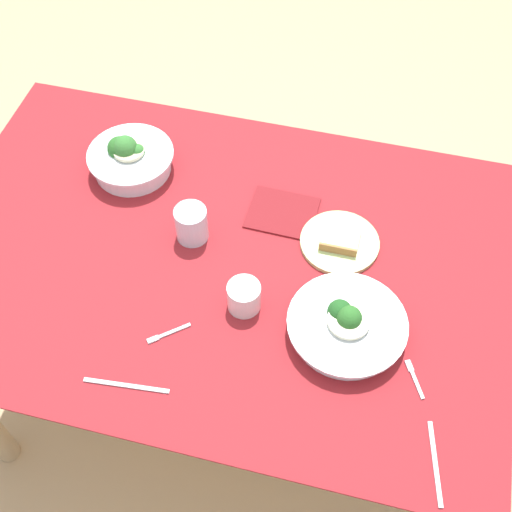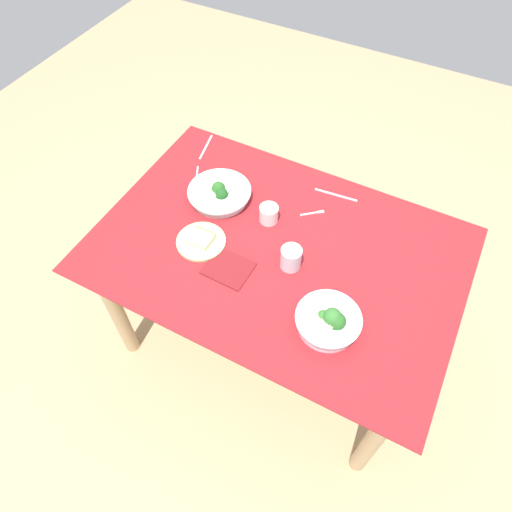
{
  "view_description": "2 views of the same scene",
  "coord_description": "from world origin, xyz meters",
  "px_view_note": "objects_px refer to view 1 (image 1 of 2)",
  "views": [
    {
      "loc": [
        0.34,
        -0.95,
        2.15
      ],
      "look_at": [
        0.1,
        0.02,
        0.77
      ],
      "focal_mm": 47.06,
      "sensor_mm": 36.0,
      "label": 1
    },
    {
      "loc": [
        -0.46,
        1.06,
        2.27
      ],
      "look_at": [
        0.06,
        0.07,
        0.77
      ],
      "focal_mm": 32.65,
      "sensor_mm": 36.0,
      "label": 2
    }
  ],
  "objects_px": {
    "broccoli_bowl_far": "(130,158)",
    "fork_by_far_bowl": "(167,334)",
    "fork_by_near_bowl": "(414,377)",
    "water_glass_center": "(244,297)",
    "water_glass_side": "(191,224)",
    "broccoli_bowl_near": "(347,325)",
    "table_knife_right": "(435,463)",
    "bread_side_plate": "(340,241)",
    "table_knife_left": "(126,386)",
    "napkin_folded_upper": "(282,213)"
  },
  "relations": [
    {
      "from": "broccoli_bowl_near",
      "to": "table_knife_right",
      "type": "distance_m",
      "value": 0.35
    },
    {
      "from": "table_knife_right",
      "to": "fork_by_near_bowl",
      "type": "bearing_deg",
      "value": 6.66
    },
    {
      "from": "broccoli_bowl_far",
      "to": "fork_by_far_bowl",
      "type": "height_order",
      "value": "broccoli_bowl_far"
    },
    {
      "from": "bread_side_plate",
      "to": "napkin_folded_upper",
      "type": "xyz_separation_m",
      "value": [
        -0.17,
        0.06,
        -0.01
      ]
    },
    {
      "from": "table_knife_right",
      "to": "fork_by_far_bowl",
      "type": "bearing_deg",
      "value": 63.93
    },
    {
      "from": "broccoli_bowl_far",
      "to": "table_knife_left",
      "type": "height_order",
      "value": "broccoli_bowl_far"
    },
    {
      "from": "broccoli_bowl_far",
      "to": "water_glass_center",
      "type": "bearing_deg",
      "value": -40.58
    },
    {
      "from": "water_glass_side",
      "to": "broccoli_bowl_near",
      "type": "bearing_deg",
      "value": -23.32
    },
    {
      "from": "water_glass_center",
      "to": "fork_by_far_bowl",
      "type": "relative_size",
      "value": 0.9
    },
    {
      "from": "water_glass_center",
      "to": "fork_by_near_bowl",
      "type": "height_order",
      "value": "water_glass_center"
    },
    {
      "from": "bread_side_plate",
      "to": "table_knife_right",
      "type": "xyz_separation_m",
      "value": [
        0.29,
        -0.52,
        -0.01
      ]
    },
    {
      "from": "bread_side_plate",
      "to": "table_knife_right",
      "type": "bearing_deg",
      "value": -60.54
    },
    {
      "from": "bread_side_plate",
      "to": "fork_by_far_bowl",
      "type": "xyz_separation_m",
      "value": [
        -0.35,
        -0.36,
        -0.01
      ]
    },
    {
      "from": "bread_side_plate",
      "to": "broccoli_bowl_far",
      "type": "bearing_deg",
      "value": 168.81
    },
    {
      "from": "water_glass_side",
      "to": "water_glass_center",
      "type": "bearing_deg",
      "value": -43.35
    },
    {
      "from": "napkin_folded_upper",
      "to": "table_knife_right",
      "type": "bearing_deg",
      "value": -51.78
    },
    {
      "from": "broccoli_bowl_far",
      "to": "water_glass_center",
      "type": "relative_size",
      "value": 2.95
    },
    {
      "from": "broccoli_bowl_near",
      "to": "water_glass_side",
      "type": "xyz_separation_m",
      "value": [
        -0.43,
        0.19,
        0.02
      ]
    },
    {
      "from": "fork_by_near_bowl",
      "to": "napkin_folded_upper",
      "type": "distance_m",
      "value": 0.56
    },
    {
      "from": "table_knife_right",
      "to": "broccoli_bowl_far",
      "type": "bearing_deg",
      "value": 42.37
    },
    {
      "from": "fork_by_near_bowl",
      "to": "table_knife_left",
      "type": "bearing_deg",
      "value": 78.35
    },
    {
      "from": "fork_by_near_bowl",
      "to": "napkin_folded_upper",
      "type": "height_order",
      "value": "napkin_folded_upper"
    },
    {
      "from": "fork_by_far_bowl",
      "to": "bread_side_plate",
      "type": "bearing_deg",
      "value": -173.42
    },
    {
      "from": "fork_by_near_bowl",
      "to": "table_knife_right",
      "type": "height_order",
      "value": "same"
    },
    {
      "from": "bread_side_plate",
      "to": "table_knife_right",
      "type": "distance_m",
      "value": 0.59
    },
    {
      "from": "water_glass_center",
      "to": "fork_by_far_bowl",
      "type": "xyz_separation_m",
      "value": [
        -0.16,
        -0.12,
        -0.04
      ]
    },
    {
      "from": "table_knife_right",
      "to": "napkin_folded_upper",
      "type": "distance_m",
      "value": 0.74
    },
    {
      "from": "broccoli_bowl_far",
      "to": "fork_by_near_bowl",
      "type": "height_order",
      "value": "broccoli_bowl_far"
    },
    {
      "from": "fork_by_far_bowl",
      "to": "fork_by_near_bowl",
      "type": "height_order",
      "value": "same"
    },
    {
      "from": "fork_by_far_bowl",
      "to": "table_knife_left",
      "type": "relative_size",
      "value": 0.46
    },
    {
      "from": "broccoli_bowl_near",
      "to": "table_knife_left",
      "type": "relative_size",
      "value": 1.43
    },
    {
      "from": "broccoli_bowl_near",
      "to": "napkin_folded_upper",
      "type": "height_order",
      "value": "broccoli_bowl_near"
    },
    {
      "from": "napkin_folded_upper",
      "to": "water_glass_side",
      "type": "bearing_deg",
      "value": -148.42
    },
    {
      "from": "broccoli_bowl_near",
      "to": "water_glass_side",
      "type": "height_order",
      "value": "water_glass_side"
    },
    {
      "from": "bread_side_plate",
      "to": "water_glass_center",
      "type": "bearing_deg",
      "value": -128.68
    },
    {
      "from": "fork_by_near_bowl",
      "to": "table_knife_left",
      "type": "height_order",
      "value": "same"
    },
    {
      "from": "broccoli_bowl_far",
      "to": "water_glass_side",
      "type": "distance_m",
      "value": 0.3
    },
    {
      "from": "broccoli_bowl_far",
      "to": "napkin_folded_upper",
      "type": "relative_size",
      "value": 1.33
    },
    {
      "from": "broccoli_bowl_near",
      "to": "table_knife_left",
      "type": "distance_m",
      "value": 0.52
    },
    {
      "from": "broccoli_bowl_near",
      "to": "table_knife_right",
      "type": "relative_size",
      "value": 1.54
    },
    {
      "from": "table_knife_left",
      "to": "table_knife_right",
      "type": "distance_m",
      "value": 0.68
    },
    {
      "from": "water_glass_center",
      "to": "fork_by_near_bowl",
      "type": "bearing_deg",
      "value": -12.46
    },
    {
      "from": "broccoli_bowl_far",
      "to": "napkin_folded_upper",
      "type": "xyz_separation_m",
      "value": [
        0.45,
        -0.06,
        -0.04
      ]
    },
    {
      "from": "broccoli_bowl_far",
      "to": "fork_by_far_bowl",
      "type": "bearing_deg",
      "value": -61.25
    },
    {
      "from": "water_glass_side",
      "to": "napkin_folded_upper",
      "type": "bearing_deg",
      "value": 31.58
    },
    {
      "from": "water_glass_center",
      "to": "water_glass_side",
      "type": "xyz_separation_m",
      "value": [
        -0.18,
        0.17,
        0.01
      ]
    },
    {
      "from": "water_glass_side",
      "to": "napkin_folded_upper",
      "type": "xyz_separation_m",
      "value": [
        0.21,
        0.13,
        -0.05
      ]
    },
    {
      "from": "fork_by_far_bowl",
      "to": "table_knife_right",
      "type": "height_order",
      "value": "same"
    },
    {
      "from": "fork_by_far_bowl",
      "to": "table_knife_right",
      "type": "distance_m",
      "value": 0.66
    },
    {
      "from": "water_glass_center",
      "to": "bread_side_plate",
      "type": "bearing_deg",
      "value": 51.32
    }
  ]
}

